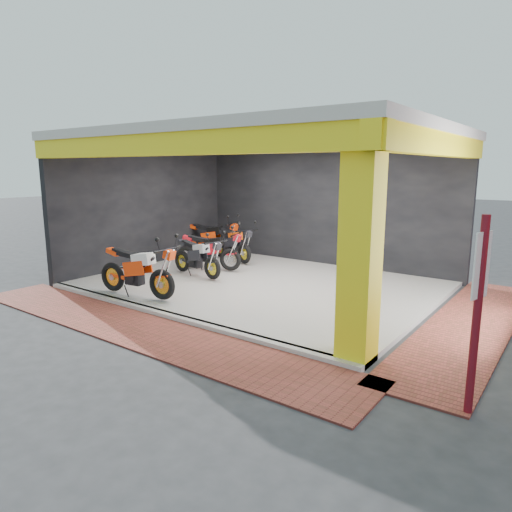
{
  "coord_description": "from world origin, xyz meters",
  "views": [
    {
      "loc": [
        6.36,
        -6.86,
        2.88
      ],
      "look_at": [
        0.3,
        1.39,
        0.9
      ],
      "focal_mm": 32.0,
      "sensor_mm": 36.0,
      "label": 1
    }
  ],
  "objects": [
    {
      "name": "showroom_floor",
      "position": [
        0.0,
        2.0,
        0.05
      ],
      "size": [
        8.0,
        6.0,
        0.1
      ],
      "primitive_type": "cube",
      "color": "silver",
      "rests_on": "ground"
    },
    {
      "name": "floor_kerb",
      "position": [
        0.0,
        -1.02,
        0.05
      ],
      "size": [
        8.0,
        0.2,
        0.1
      ],
      "primitive_type": "cube",
      "color": "silver",
      "rests_on": "ground"
    },
    {
      "name": "moto_row_b",
      "position": [
        -1.39,
        2.52,
        0.72
      ],
      "size": [
        2.17,
        1.36,
        1.24
      ],
      "primitive_type": null,
      "rotation": [
        0.0,
        0.0,
        0.32
      ],
      "color": "red",
      "rests_on": "showroom_floor"
    },
    {
      "name": "moto_row_d",
      "position": [
        -2.63,
        3.93,
        0.76
      ],
      "size": [
        2.26,
        1.09,
        1.32
      ],
      "primitive_type": null,
      "rotation": [
        0.0,
        0.0,
        0.14
      ],
      "color": "#F63D0A",
      "rests_on": "showroom_floor"
    },
    {
      "name": "moto_row_c",
      "position": [
        -1.67,
        3.49,
        0.71
      ],
      "size": [
        2.14,
        1.3,
        1.23
      ],
      "primitive_type": null,
      "rotation": [
        0.0,
        0.0,
        -0.3
      ],
      "color": "black",
      "rests_on": "showroom_floor"
    },
    {
      "name": "header_beam_front",
      "position": [
        0.0,
        -1.0,
        3.3
      ],
      "size": [
        8.4,
        0.3,
        0.4
      ],
      "primitive_type": "cube",
      "color": "yellow",
      "rests_on": "corner_column"
    },
    {
      "name": "moto_hero",
      "position": [
        -0.78,
        -0.5,
        0.78
      ],
      "size": [
        2.3,
        1.1,
        1.35
      ],
      "primitive_type": null,
      "rotation": [
        0.0,
        0.0,
        0.13
      ],
      "color": "#FF3C0A",
      "rests_on": "showroom_floor"
    },
    {
      "name": "paver_front",
      "position": [
        0.0,
        -1.8,
        0.01
      ],
      "size": [
        9.0,
        1.4,
        0.03
      ],
      "primitive_type": "cube",
      "color": "brown",
      "rests_on": "ground"
    },
    {
      "name": "header_beam_right",
      "position": [
        4.0,
        2.0,
        3.3
      ],
      "size": [
        0.3,
        6.4,
        0.4
      ],
      "primitive_type": "cube",
      "color": "yellow",
      "rests_on": "corner_column"
    },
    {
      "name": "moto_row_a",
      "position": [
        -1.13,
        1.49,
        0.69
      ],
      "size": [
        2.03,
        0.99,
        1.19
      ],
      "primitive_type": null,
      "rotation": [
        0.0,
        0.0,
        -0.15
      ],
      "color": "black",
      "rests_on": "showroom_floor"
    },
    {
      "name": "corner_column",
      "position": [
        3.75,
        -0.75,
        1.75
      ],
      "size": [
        0.5,
        0.5,
        3.5
      ],
      "primitive_type": "cube",
      "color": "yellow",
      "rests_on": "ground"
    },
    {
      "name": "paver_right",
      "position": [
        4.8,
        2.0,
        0.01
      ],
      "size": [
        1.4,
        7.0,
        0.03
      ],
      "primitive_type": "cube",
      "color": "brown",
      "rests_on": "ground"
    },
    {
      "name": "left_wall",
      "position": [
        -4.1,
        2.0,
        1.75
      ],
      "size": [
        0.2,
        6.2,
        3.5
      ],
      "primitive_type": "cube",
      "color": "black",
      "rests_on": "ground"
    },
    {
      "name": "signpost",
      "position": [
        5.45,
        -1.36,
        1.3
      ],
      "size": [
        0.11,
        0.33,
        2.38
      ],
      "rotation": [
        0.0,
        0.0,
        -0.28
      ],
      "color": "maroon",
      "rests_on": "ground"
    },
    {
      "name": "showroom_ceiling",
      "position": [
        0.0,
        2.0,
        3.6
      ],
      "size": [
        8.4,
        6.4,
        0.2
      ],
      "primitive_type": "cube",
      "color": "beige",
      "rests_on": "corner_column"
    },
    {
      "name": "back_wall",
      "position": [
        0.0,
        5.1,
        1.75
      ],
      "size": [
        8.2,
        0.2,
        3.5
      ],
      "primitive_type": "cube",
      "color": "black",
      "rests_on": "ground"
    },
    {
      "name": "ground",
      "position": [
        0.0,
        0.0,
        0.0
      ],
      "size": [
        80.0,
        80.0,
        0.0
      ],
      "primitive_type": "plane",
      "color": "#2D2D30",
      "rests_on": "ground"
    }
  ]
}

